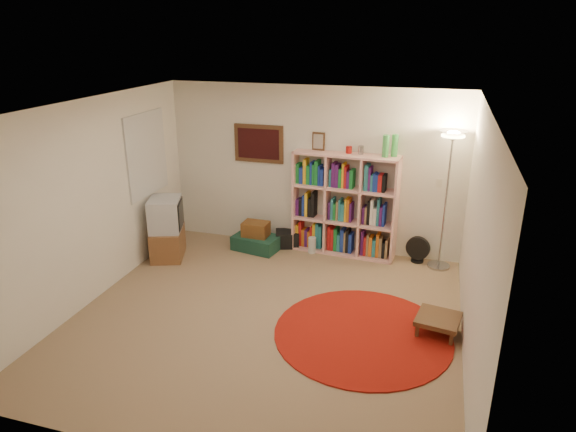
% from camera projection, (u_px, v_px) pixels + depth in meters
% --- Properties ---
extents(room, '(4.54, 4.54, 2.54)m').
position_uv_depth(room, '(261.00, 218.00, 5.78)').
color(room, '#8E7153').
rests_on(room, ground).
extents(bookshelf, '(1.59, 0.57, 1.87)m').
position_uv_depth(bookshelf, '(344.00, 205.00, 7.72)').
color(bookshelf, '#FFB4AA').
rests_on(bookshelf, ground).
extents(floor_lamp, '(0.41, 0.41, 1.99)m').
position_uv_depth(floor_lamp, '(451.00, 156.00, 6.88)').
color(floor_lamp, '#9A999D').
rests_on(floor_lamp, ground).
extents(floor_fan, '(0.36, 0.22, 0.40)m').
position_uv_depth(floor_fan, '(418.00, 249.00, 7.54)').
color(floor_fan, black).
rests_on(floor_fan, ground).
extents(tv_stand, '(0.63, 0.75, 0.93)m').
position_uv_depth(tv_stand, '(167.00, 229.00, 7.64)').
color(tv_stand, brown).
rests_on(tv_stand, ground).
extents(suitcase, '(0.76, 0.57, 0.22)m').
position_uv_depth(suitcase, '(257.00, 243.00, 8.01)').
color(suitcase, '#153B2D').
rests_on(suitcase, ground).
extents(wicker_basket, '(0.40, 0.29, 0.22)m').
position_uv_depth(wicker_basket, '(256.00, 229.00, 7.94)').
color(wicker_basket, brown).
rests_on(wicker_basket, suitcase).
extents(duffel_bag, '(0.43, 0.40, 0.25)m').
position_uv_depth(duffel_bag, '(287.00, 239.00, 8.12)').
color(duffel_bag, black).
rests_on(duffel_bag, ground).
extents(paper_towel, '(0.12, 0.12, 0.25)m').
position_uv_depth(paper_towel, '(312.00, 245.00, 7.89)').
color(paper_towel, silver).
rests_on(paper_towel, ground).
extents(red_rug, '(2.01, 2.01, 0.02)m').
position_uv_depth(red_rug, '(362.00, 334.00, 5.82)').
color(red_rug, maroon).
rests_on(red_rug, ground).
extents(side_table, '(0.54, 0.54, 0.21)m').
position_uv_depth(side_table, '(438.00, 319.00, 5.79)').
color(side_table, '#462A18').
rests_on(side_table, ground).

